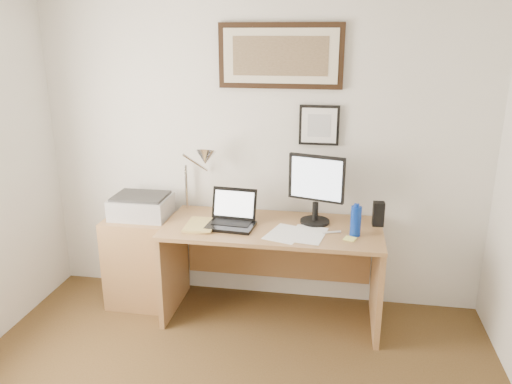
% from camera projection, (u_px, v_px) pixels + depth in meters
% --- Properties ---
extents(wall_back, '(3.50, 0.02, 2.50)m').
position_uv_depth(wall_back, '(260.00, 148.00, 3.89)').
color(wall_back, white).
rests_on(wall_back, ground).
extents(side_cabinet, '(0.50, 0.40, 0.73)m').
position_uv_depth(side_cabinet, '(141.00, 261.00, 4.01)').
color(side_cabinet, olive).
rests_on(side_cabinet, floor).
extents(water_bottle, '(0.07, 0.07, 0.21)m').
position_uv_depth(water_bottle, '(356.00, 221.00, 3.48)').
color(water_bottle, '#0B2E9A').
rests_on(water_bottle, desk).
extents(bottle_cap, '(0.04, 0.04, 0.02)m').
position_uv_depth(bottle_cap, '(357.00, 205.00, 3.44)').
color(bottle_cap, '#0B2E9A').
rests_on(bottle_cap, water_bottle).
extents(speaker, '(0.08, 0.08, 0.18)m').
position_uv_depth(speaker, '(378.00, 214.00, 3.66)').
color(speaker, black).
rests_on(speaker, desk).
extents(paper_sheet_a, '(0.32, 0.38, 0.00)m').
position_uv_depth(paper_sheet_a, '(286.00, 234.00, 3.54)').
color(paper_sheet_a, white).
rests_on(paper_sheet_a, desk).
extents(paper_sheet_b, '(0.29, 0.37, 0.00)m').
position_uv_depth(paper_sheet_b, '(308.00, 234.00, 3.52)').
color(paper_sheet_b, white).
rests_on(paper_sheet_b, desk).
extents(sticky_pad, '(0.10, 0.10, 0.01)m').
position_uv_depth(sticky_pad, '(350.00, 239.00, 3.43)').
color(sticky_pad, '#FCFF78').
rests_on(sticky_pad, desk).
extents(marker_pen, '(0.14, 0.06, 0.02)m').
position_uv_depth(marker_pen, '(331.00, 232.00, 3.54)').
color(marker_pen, silver).
rests_on(marker_pen, desk).
extents(book, '(0.22, 0.30, 0.02)m').
position_uv_depth(book, '(187.00, 224.00, 3.68)').
color(book, tan).
rests_on(book, desk).
extents(desk, '(1.60, 0.70, 0.75)m').
position_uv_depth(desk, '(274.00, 251.00, 3.82)').
color(desk, olive).
rests_on(desk, floor).
extents(laptop, '(0.36, 0.32, 0.26)m').
position_uv_depth(laptop, '(232.00, 218.00, 3.68)').
color(laptop, black).
rests_on(laptop, desk).
extents(lcd_monitor, '(0.41, 0.22, 0.52)m').
position_uv_depth(lcd_monitor, '(316.00, 186.00, 3.65)').
color(lcd_monitor, black).
rests_on(lcd_monitor, desk).
extents(printer, '(0.44, 0.34, 0.18)m').
position_uv_depth(printer, '(141.00, 206.00, 3.90)').
color(printer, '#A7A7AA').
rests_on(printer, side_cabinet).
extents(desk_lamp, '(0.29, 0.27, 0.53)m').
position_uv_depth(desk_lamp, '(204.00, 160.00, 3.80)').
color(desk_lamp, silver).
rests_on(desk_lamp, desk).
extents(picture_large, '(0.92, 0.04, 0.47)m').
position_uv_depth(picture_large, '(280.00, 56.00, 3.63)').
color(picture_large, black).
rests_on(picture_large, wall_back).
extents(picture_small, '(0.30, 0.03, 0.30)m').
position_uv_depth(picture_small, '(319.00, 125.00, 3.73)').
color(picture_small, black).
rests_on(picture_small, wall_back).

